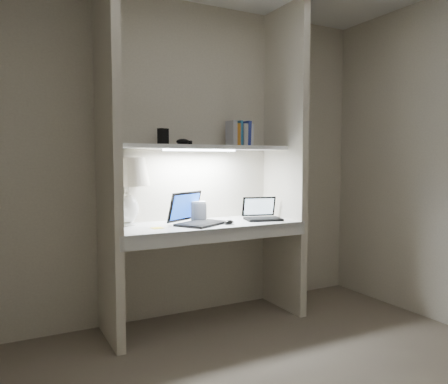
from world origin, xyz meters
TOP-DOWN VIEW (x-y plane):
  - back_wall at (0.00, 1.50)m, footprint 3.20×0.01m
  - alcove_panel_left at (-0.73, 1.23)m, footprint 0.06×0.55m
  - alcove_panel_right at (0.73, 1.23)m, footprint 0.06×0.55m
  - desk at (0.00, 1.23)m, footprint 1.40×0.55m
  - desk_apron at (0.00, 0.96)m, footprint 1.46×0.03m
  - shelf at (0.00, 1.32)m, footprint 1.40×0.36m
  - strip_light at (0.00, 1.32)m, footprint 0.60×0.04m
  - table_lamp at (-0.57, 1.38)m, footprint 0.34×0.34m
  - laptop_main at (-0.09, 1.22)m, footprint 0.47×0.45m
  - laptop_netbook at (0.50, 1.21)m, footprint 0.33×0.31m
  - speaker at (-0.01, 1.34)m, footprint 0.14×0.12m
  - mouse at (0.13, 1.09)m, footprint 0.10×0.08m
  - cable_coil at (-0.10, 1.15)m, footprint 0.13×0.13m
  - sticky_note at (-0.41, 1.17)m, footprint 0.09×0.09m
  - book_row at (0.37, 1.36)m, footprint 0.19×0.14m
  - shelf_box at (-0.29, 1.36)m, footprint 0.09×0.07m
  - shelf_gadget at (-0.14, 1.32)m, footprint 0.11×0.08m

SIDE VIEW (x-z plane):
  - desk_apron at x=0.00m, z-range 0.67..0.77m
  - desk at x=0.00m, z-range 0.73..0.77m
  - sticky_note at x=-0.41m, z-range 0.77..0.77m
  - cable_coil at x=-0.10m, z-range 0.77..0.78m
  - mouse at x=0.13m, z-range 0.77..0.80m
  - laptop_netbook at x=0.50m, z-range 0.72..0.90m
  - laptop_main at x=-0.09m, z-range 0.70..0.95m
  - speaker at x=-0.01m, z-range 0.77..0.93m
  - table_lamp at x=-0.57m, z-range 0.86..1.36m
  - back_wall at x=0.00m, z-range 0.00..2.50m
  - alcove_panel_left at x=-0.73m, z-range 0.00..2.50m
  - alcove_panel_right at x=0.73m, z-range 0.00..2.50m
  - strip_light at x=0.00m, z-range 1.32..1.34m
  - shelf at x=0.00m, z-range 1.34..1.36m
  - shelf_gadget at x=-0.14m, z-range 1.37..1.41m
  - shelf_box at x=-0.29m, z-range 1.36..1.49m
  - book_row at x=0.37m, z-range 1.36..1.56m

